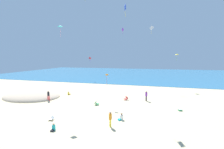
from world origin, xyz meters
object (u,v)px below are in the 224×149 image
beach_chair_mid_beach (52,118)px  person_5 (48,95)px  person_4 (110,118)px  person_3 (69,93)px  cooler_box (180,110)px  person_1 (53,128)px  kite_blue (125,8)px  kite_red (90,58)px  person_0 (146,95)px  kite_yellow (177,54)px  kite_purple (123,30)px  kite_teal (60,26)px  kite_orange (107,75)px  kite_white (152,28)px  beach_chair_far_right (126,98)px  beach_chair_far_left (96,103)px  person_2 (121,117)px

beach_chair_mid_beach → person_5: 8.44m
person_4 → person_3: bearing=104.0°
cooler_box → person_1: 16.14m
kite_blue → kite_red: bearing=122.9°
person_0 → kite_yellow: bearing=41.0°
person_3 → kite_purple: bearing=4.6°
person_0 → person_3: (-14.94, 0.52, -0.72)m
beach_chair_mid_beach → kite_teal: size_ratio=0.46×
cooler_box → kite_yellow: 16.95m
person_4 → kite_orange: (-2.27, 6.37, 3.79)m
person_0 → kite_white: kite_white is taller
beach_chair_far_right → beach_chair_far_left: bearing=-6.1°
person_1 → cooler_box: bearing=121.6°
person_1 → person_2: bearing=121.5°
person_3 → person_5: person_5 is taller
person_1 → person_4: person_4 is taller
cooler_box → kite_red: bearing=135.4°
person_1 → person_3: (-6.11, 12.93, -0.02)m
person_1 → kite_teal: (-2.29, 5.25, 11.08)m
kite_red → kite_orange: size_ratio=1.08×
kite_orange → kite_blue: bearing=-11.6°
person_2 → kite_purple: kite_purple is taller
person_4 → person_2: bearing=35.3°
person_4 → kite_white: size_ratio=0.82×
beach_chair_mid_beach → cooler_box: size_ratio=1.18×
kite_orange → kite_yellow: size_ratio=1.01×
kite_red → kite_teal: 27.40m
cooler_box → person_3: size_ratio=0.89×
beach_chair_far_left → person_2: person_2 is taller
cooler_box → person_2: bearing=-146.2°
kite_teal → beach_chair_mid_beach: bearing=-80.2°
person_0 → kite_purple: size_ratio=1.02×
person_1 → kite_red: (-9.33, 31.39, 6.87)m
person_2 → cooler_box: bearing=169.1°
beach_chair_far_left → person_3: (-7.53, 4.53, -0.03)m
kite_orange → kite_teal: kite_teal is taller
cooler_box → beach_chair_far_right: bearing=157.7°
person_4 → kite_yellow: kite_yellow is taller
person_3 → kite_teal: kite_teal is taller
kite_white → beach_chair_far_left: bearing=-116.9°
person_2 → kite_yellow: 23.10m
person_3 → person_4: size_ratio=0.40×
person_4 → kite_blue: (0.51, 5.80, 12.89)m
person_0 → person_5: bearing=174.4°
person_3 → kite_red: (-3.22, 18.45, 6.89)m
beach_chair_far_right → cooler_box: size_ratio=1.46×
person_1 → kite_teal: 12.47m
kite_orange → person_1: bearing=-109.9°
person_0 → kite_purple: (-6.48, 13.14, 13.49)m
person_0 → person_4: bearing=-128.4°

